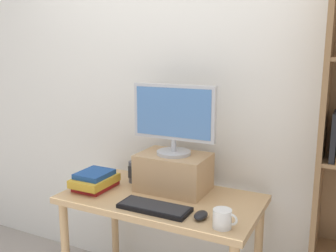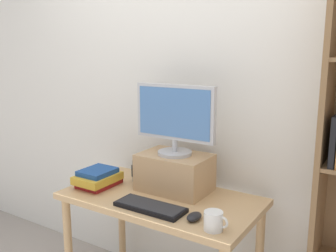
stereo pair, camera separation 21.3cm
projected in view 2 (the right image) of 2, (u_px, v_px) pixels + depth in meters
back_wall at (196, 97)px, 2.41m from camera, size 7.00×0.08×2.60m
desk at (161, 212)px, 2.20m from camera, size 1.14×0.62×0.76m
riser_box at (175, 172)px, 2.25m from camera, size 0.42×0.29×0.22m
computer_monitor at (175, 117)px, 2.19m from camera, size 0.52×0.20×0.42m
keyboard at (150, 207)px, 2.00m from camera, size 0.39×0.15×0.02m
computer_mouse at (194, 217)px, 1.87m from camera, size 0.06×0.10×0.04m
book_stack at (98, 178)px, 2.33m from camera, size 0.20×0.27×0.11m
coffee_mug at (214, 221)px, 1.76m from camera, size 0.12×0.09×0.09m
desk_speaker at (138, 171)px, 2.42m from camera, size 0.07×0.08×0.14m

